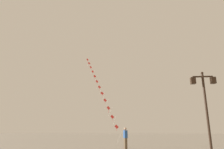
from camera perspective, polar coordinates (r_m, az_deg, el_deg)
name	(u,v)px	position (r m, az deg, el deg)	size (l,w,h in m)	color
ground_plane	(140,145)	(23.04, 7.98, -19.05)	(160.00, 160.00, 0.00)	gray
twin_lantern_lamp_post	(205,96)	(13.39, 24.78, -5.63)	(1.48, 0.28, 4.99)	black
kite_train	(99,87)	(26.87, -3.61, -3.54)	(6.58, 13.72, 13.48)	brown
kite_flyer	(125,138)	(17.41, 3.81, -17.37)	(0.38, 0.62, 1.71)	brown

